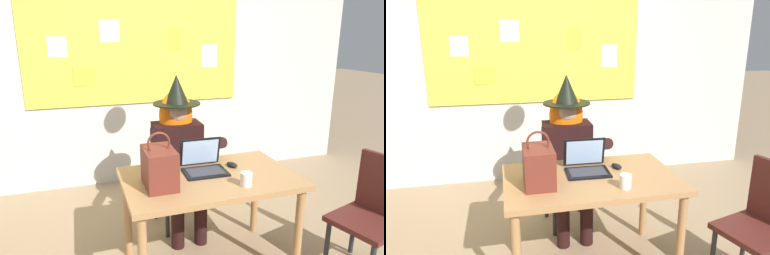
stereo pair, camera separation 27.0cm
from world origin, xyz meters
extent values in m
cube|color=beige|center=(0.00, 1.82, 1.34)|extent=(5.52, 0.10, 2.67)
cube|color=yellow|center=(0.00, 1.76, 1.55)|extent=(2.40, 0.02, 1.20)
cube|color=white|center=(-0.81, 1.75, 1.59)|extent=(0.22, 0.01, 0.21)
cube|color=gold|center=(-0.58, 1.75, 1.28)|extent=(0.24, 0.01, 0.21)
cube|color=white|center=(-0.28, 1.75, 1.76)|extent=(0.21, 0.01, 0.24)
cube|color=gold|center=(0.44, 1.75, 1.67)|extent=(0.17, 0.01, 0.22)
cube|color=white|center=(0.87, 1.75, 1.47)|extent=(0.20, 0.00, 0.26)
cube|color=#A37547|center=(0.19, -0.04, 0.72)|extent=(1.24, 0.77, 0.04)
cylinder|color=#A37547|center=(0.76, -0.35, 0.35)|extent=(0.06, 0.06, 0.70)
cylinder|color=#A37547|center=(-0.37, 0.28, 0.35)|extent=(0.06, 0.06, 0.70)
cylinder|color=#A37547|center=(0.75, 0.29, 0.35)|extent=(0.06, 0.06, 0.70)
cube|color=black|center=(0.14, 0.62, 0.43)|extent=(0.46, 0.46, 0.04)
cube|color=black|center=(0.13, 0.81, 0.68)|extent=(0.38, 0.08, 0.45)
cylinder|color=#262628|center=(0.33, 0.47, 0.21)|extent=(0.04, 0.04, 0.41)
cylinder|color=#262628|center=(-0.01, 0.44, 0.21)|extent=(0.04, 0.04, 0.41)
cylinder|color=#262628|center=(0.30, 0.81, 0.21)|extent=(0.04, 0.04, 0.41)
cylinder|color=#262628|center=(-0.04, 0.78, 0.21)|extent=(0.04, 0.04, 0.41)
cylinder|color=black|center=(0.24, 0.26, 0.23)|extent=(0.11, 0.11, 0.45)
cylinder|color=black|center=(0.04, 0.27, 0.23)|extent=(0.11, 0.11, 0.45)
cylinder|color=black|center=(0.24, 0.43, 0.48)|extent=(0.16, 0.42, 0.15)
cylinder|color=black|center=(0.04, 0.43, 0.48)|extent=(0.16, 0.42, 0.15)
cube|color=black|center=(0.14, 0.64, 0.71)|extent=(0.43, 0.27, 0.52)
cylinder|color=black|center=(0.39, 0.41, 0.83)|extent=(0.10, 0.46, 0.24)
cylinder|color=black|center=(-0.11, 0.42, 0.83)|extent=(0.10, 0.46, 0.24)
sphere|color=#D1A889|center=(0.14, 0.64, 1.07)|extent=(0.20, 0.20, 0.20)
ellipsoid|color=orange|center=(0.14, 0.67, 1.03)|extent=(0.30, 0.23, 0.44)
cylinder|color=black|center=(0.14, 0.64, 1.15)|extent=(0.41, 0.41, 0.01)
cone|color=black|center=(0.14, 0.64, 1.27)|extent=(0.21, 0.21, 0.25)
cube|color=black|center=(0.18, 0.03, 0.75)|extent=(0.32, 0.23, 0.01)
cube|color=#333338|center=(0.18, 0.03, 0.76)|extent=(0.27, 0.17, 0.00)
cube|color=black|center=(0.19, 0.16, 0.87)|extent=(0.32, 0.06, 0.22)
cube|color=#99B7E0|center=(0.19, 0.15, 0.86)|extent=(0.28, 0.05, 0.19)
ellipsoid|color=black|center=(0.42, 0.08, 0.76)|extent=(0.09, 0.12, 0.03)
cube|color=maroon|center=(-0.18, -0.08, 0.87)|extent=(0.20, 0.30, 0.26)
torus|color=maroon|center=(-0.18, -0.08, 1.04)|extent=(0.16, 0.02, 0.16)
cylinder|color=silver|center=(0.37, -0.26, 0.79)|extent=(0.08, 0.08, 0.09)
cube|color=#4C1E19|center=(1.24, -0.46, 0.42)|extent=(0.52, 0.52, 0.04)
cube|color=#4C1E19|center=(1.42, -0.41, 0.66)|extent=(0.14, 0.37, 0.45)
cylinder|color=#262628|center=(1.03, -0.34, 0.20)|extent=(0.04, 0.04, 0.40)
cylinder|color=#262628|center=(1.36, -0.25, 0.20)|extent=(0.04, 0.04, 0.40)
camera|label=1|loc=(-0.65, -2.18, 1.74)|focal=32.30mm
camera|label=2|loc=(-0.39, -2.25, 1.74)|focal=32.30mm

